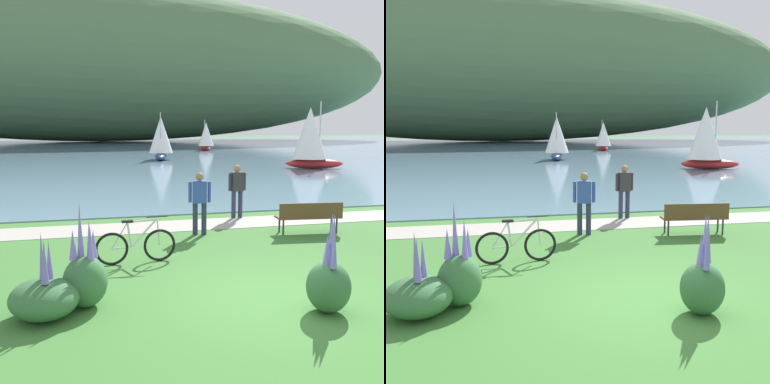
# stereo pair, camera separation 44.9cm
# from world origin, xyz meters

# --- Properties ---
(ground_plane) EXTENTS (200.00, 200.00, 0.00)m
(ground_plane) POSITION_xyz_m (0.00, 0.00, 0.00)
(ground_plane) COLOR #3D7533
(bay_water) EXTENTS (180.00, 80.00, 0.04)m
(bay_water) POSITION_xyz_m (0.00, 47.44, 0.02)
(bay_water) COLOR #6B8EA8
(bay_water) RESTS_ON ground
(distant_hillside) EXTENTS (101.89, 28.00, 24.10)m
(distant_hillside) POSITION_xyz_m (-0.13, 70.49, 12.09)
(distant_hillside) COLOR #4C7047
(distant_hillside) RESTS_ON bay_water
(shoreline_path) EXTENTS (60.00, 1.50, 0.01)m
(shoreline_path) POSITION_xyz_m (0.00, 5.92, 0.01)
(shoreline_path) COLOR #A39E93
(shoreline_path) RESTS_ON ground
(park_bench_near_camera) EXTENTS (1.84, 0.65, 0.88)m
(park_bench_near_camera) POSITION_xyz_m (2.88, 4.18, 0.52)
(park_bench_near_camera) COLOR brown
(park_bench_near_camera) RESTS_ON ground
(bicycle_leaning_near_bench) EXTENTS (1.77, 0.19, 1.01)m
(bicycle_leaning_near_bench) POSITION_xyz_m (-2.07, 2.55, 0.40)
(bicycle_leaning_near_bench) COLOR black
(bicycle_leaning_near_bench) RESTS_ON ground
(person_at_shoreline) EXTENTS (0.60, 0.27, 1.71)m
(person_at_shoreline) POSITION_xyz_m (1.60, 6.59, 0.98)
(person_at_shoreline) COLOR #282D47
(person_at_shoreline) RESTS_ON ground
(person_on_the_grass) EXTENTS (0.60, 0.29, 1.71)m
(person_on_the_grass) POSITION_xyz_m (-0.10, 4.73, 0.98)
(person_on_the_grass) COLOR #282D47
(person_on_the_grass) RESTS_ON ground
(echium_bush_closest_to_camera) EXTENTS (1.08, 1.08, 1.38)m
(echium_bush_closest_to_camera) POSITION_xyz_m (-3.79, 0.03, 0.33)
(echium_bush_closest_to_camera) COLOR #386B3D
(echium_bush_closest_to_camera) RESTS_ON ground
(echium_bush_beside_closest) EXTENTS (0.71, 0.71, 1.63)m
(echium_bush_beside_closest) POSITION_xyz_m (0.64, -0.77, 0.50)
(echium_bush_beside_closest) COLOR #386B3D
(echium_bush_beside_closest) RESTS_ON ground
(echium_bush_mid_cluster) EXTENTS (0.74, 0.74, 1.75)m
(echium_bush_mid_cluster) POSITION_xyz_m (-3.16, 0.36, 0.49)
(echium_bush_mid_cluster) COLOR #386B3D
(echium_bush_mid_cluster) RESTS_ON ground
(sailboat_nearest_to_shore) EXTENTS (2.30, 3.40, 3.85)m
(sailboat_nearest_to_shore) POSITION_xyz_m (3.05, 30.11, 1.85)
(sailboat_nearest_to_shore) COLOR navy
(sailboat_nearest_to_shore) RESTS_ON bay_water
(sailboat_mid_bay) EXTENTS (1.80, 2.90, 3.36)m
(sailboat_mid_bay) POSITION_xyz_m (10.04, 41.96, 1.62)
(sailboat_mid_bay) COLOR #B22323
(sailboat_mid_bay) RESTS_ON bay_water
(sailboat_toward_hillside) EXTENTS (3.88, 2.78, 4.39)m
(sailboat_toward_hillside) POSITION_xyz_m (11.42, 20.55, 2.11)
(sailboat_toward_hillside) COLOR #B22323
(sailboat_toward_hillside) RESTS_ON bay_water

